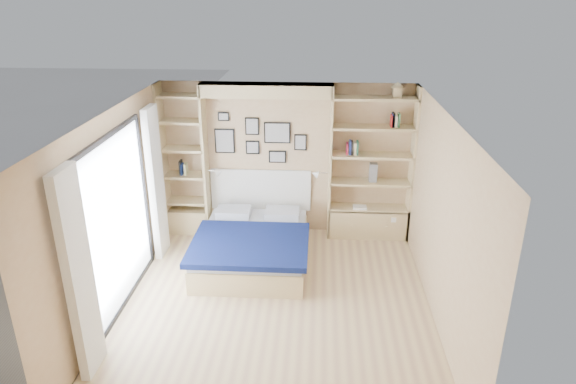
{
  "coord_description": "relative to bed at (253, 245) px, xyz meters",
  "views": [
    {
      "loc": [
        0.51,
        -5.64,
        3.88
      ],
      "look_at": [
        0.1,
        0.9,
        1.23
      ],
      "focal_mm": 32.0,
      "sensor_mm": 36.0,
      "label": 1
    }
  ],
  "objects": [
    {
      "name": "ground",
      "position": [
        0.43,
        -1.12,
        -0.27
      ],
      "size": [
        4.5,
        4.5,
        0.0
      ],
      "primitive_type": "plane",
      "color": "#D2B781",
      "rests_on": "ground"
    },
    {
      "name": "deck",
      "position": [
        -3.17,
        -1.12,
        -0.27
      ],
      "size": [
        3.2,
        4.0,
        0.05
      ],
      "primitive_type": "cube",
      "color": "brown",
      "rests_on": "ground"
    },
    {
      "name": "bed",
      "position": [
        0.0,
        0.0,
        0.0
      ],
      "size": [
        1.66,
        2.15,
        1.07
      ],
      "color": "#D4BD82",
      "rests_on": "ground"
    },
    {
      "name": "photo_gallery",
      "position": [
        -0.02,
        1.11,
        1.34
      ],
      "size": [
        1.48,
        0.02,
        0.82
      ],
      "color": "black",
      "rests_on": "ground"
    },
    {
      "name": "deck_chair",
      "position": [
        -3.46,
        -0.27,
        0.06
      ],
      "size": [
        0.44,
        0.71,
        0.71
      ],
      "rotation": [
        0.0,
        0.0,
        -0.02
      ],
      "color": "tan",
      "rests_on": "ground"
    },
    {
      "name": "room_shell",
      "position": [
        0.05,
        0.4,
        0.81
      ],
      "size": [
        4.5,
        4.5,
        4.5
      ],
      "color": "tan",
      "rests_on": "ground"
    },
    {
      "name": "shelf_decor",
      "position": [
        1.5,
        0.95,
        1.41
      ],
      "size": [
        3.48,
        0.23,
        2.03
      ],
      "color": "#B01E3E",
      "rests_on": "ground"
    },
    {
      "name": "reading_lamps",
      "position": [
        0.13,
        0.88,
        0.83
      ],
      "size": [
        1.92,
        0.12,
        0.15
      ],
      "color": "silver",
      "rests_on": "ground"
    }
  ]
}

